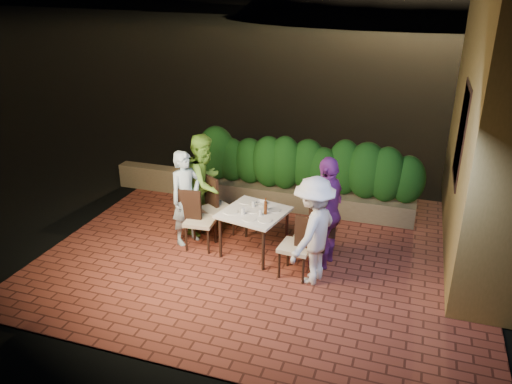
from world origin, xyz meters
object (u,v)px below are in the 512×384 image
at_px(dining_table, 254,232).
at_px(beer_bottle, 266,206).
at_px(bowl, 261,203).
at_px(diner_purple, 327,212).
at_px(diner_blue, 186,198).
at_px(diner_white, 313,231).
at_px(chair_left_back, 217,208).
at_px(diner_green, 205,183).
at_px(parapet_lamp, 186,168).
at_px(chair_left_front, 200,220).
at_px(chair_right_back, 309,233).
at_px(chair_right_front, 296,246).

xyz_separation_m(dining_table, beer_bottle, (0.20, -0.03, 0.51)).
xyz_separation_m(bowl, diner_purple, (1.16, -0.28, 0.13)).
distance_m(diner_blue, diner_white, 2.34).
relative_size(beer_bottle, chair_left_back, 0.27).
bearing_deg(chair_left_back, dining_table, 7.25).
distance_m(bowl, diner_green, 1.15).
relative_size(diner_purple, parapet_lamp, 12.84).
relative_size(chair_left_front, chair_right_back, 1.09).
bearing_deg(diner_white, chair_right_front, -88.93).
height_order(chair_right_front, diner_green, diner_green).
bearing_deg(chair_right_front, chair_right_back, -94.48).
bearing_deg(diner_white, parapet_lamp, -111.54).
relative_size(diner_white, parapet_lamp, 11.82).
xyz_separation_m(chair_left_front, chair_left_back, (0.09, 0.50, 0.01)).
xyz_separation_m(dining_table, bowl, (0.02, 0.31, 0.40)).
bearing_deg(parapet_lamp, dining_table, -41.99).
xyz_separation_m(diner_blue, diner_white, (2.28, -0.52, 0.01)).
bearing_deg(bowl, chair_left_back, 174.14).
relative_size(bowl, diner_green, 0.10).
distance_m(diner_green, diner_white, 2.42).
relative_size(dining_table, parapet_lamp, 6.88).
distance_m(chair_left_front, chair_right_front, 1.75).
height_order(dining_table, diner_purple, diner_purple).
bearing_deg(diner_green, diner_blue, 172.98).
height_order(dining_table, diner_blue, diner_blue).
bearing_deg(diner_blue, chair_right_back, -62.01).
distance_m(beer_bottle, bowl, 0.40).
distance_m(beer_bottle, diner_blue, 1.41).
bearing_deg(bowl, chair_right_back, -14.22).
bearing_deg(beer_bottle, diner_white, -28.78).
bearing_deg(diner_white, beer_bottle, -103.12).
distance_m(beer_bottle, diner_white, 1.00).
bearing_deg(diner_white, bowl, -112.15).
bearing_deg(chair_right_front, chair_left_back, -22.19).
bearing_deg(diner_green, dining_table, -111.75).
distance_m(chair_right_front, diner_purple, 0.71).
distance_m(dining_table, parapet_lamp, 2.93).
bearing_deg(dining_table, diner_green, 153.92).
relative_size(dining_table, chair_right_back, 1.03).
distance_m(bowl, chair_left_back, 0.87).
xyz_separation_m(chair_left_back, chair_right_back, (1.72, -0.31, -0.06)).
relative_size(chair_right_back, diner_blue, 0.57).
relative_size(diner_green, diner_purple, 0.99).
relative_size(dining_table, diner_blue, 0.59).
relative_size(beer_bottle, diner_blue, 0.17).
xyz_separation_m(diner_green, diner_white, (2.18, -1.05, -0.07)).
relative_size(chair_left_front, diner_green, 0.57).
bearing_deg(chair_right_back, diner_purple, 168.15).
xyz_separation_m(chair_right_front, diner_blue, (-2.02, 0.45, 0.32)).
xyz_separation_m(chair_left_back, chair_right_front, (1.63, -0.84, -0.02)).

